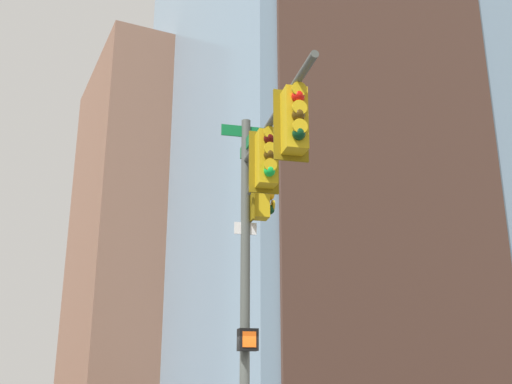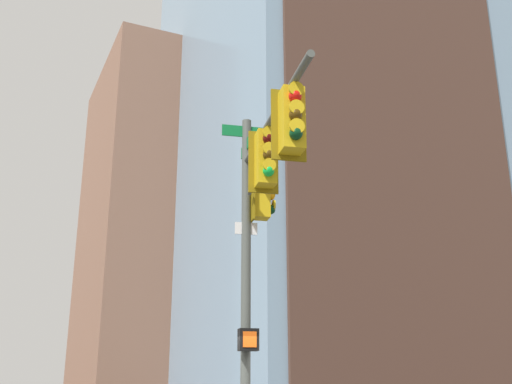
{
  "view_description": "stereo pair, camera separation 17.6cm",
  "coord_description": "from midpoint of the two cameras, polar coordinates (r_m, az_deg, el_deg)",
  "views": [
    {
      "loc": [
        5.26,
        10.53,
        1.71
      ],
      "look_at": [
        0.65,
        0.75,
        5.09
      ],
      "focal_mm": 42.63,
      "sensor_mm": 36.0,
      "label": 1
    },
    {
      "loc": [
        5.1,
        10.6,
        1.71
      ],
      "look_at": [
        0.65,
        0.75,
        5.09
      ],
      "focal_mm": 42.63,
      "sensor_mm": 36.0,
      "label": 2
    }
  ],
  "objects": [
    {
      "name": "signal_pole_assembly",
      "position": [
        11.02,
        1.05,
        -0.99
      ],
      "size": [
        1.55,
        4.81,
        6.93
      ],
      "rotation": [
        0.0,
        0.0,
        1.36
      ],
      "color": "#4C514C",
      "rests_on": "ground_plane"
    },
    {
      "name": "building_brick_nearside",
      "position": [
        54.51,
        8.3,
        11.0
      ],
      "size": [
        19.35,
        15.37,
        54.87
      ],
      "primitive_type": "cube",
      "color": "#4C3328",
      "rests_on": "ground_plane"
    },
    {
      "name": "building_brick_farside",
      "position": [
        73.04,
        11.78,
        -0.86
      ],
      "size": [
        23.7,
        17.37,
        43.97
      ],
      "primitive_type": "cube",
      "color": "brown",
      "rests_on": "ground_plane"
    },
    {
      "name": "building_brick_midblock",
      "position": [
        66.65,
        -7.91,
        -3.31
      ],
      "size": [
        17.07,
        19.41,
        35.4
      ],
      "primitive_type": "cube",
      "color": "#845B47",
      "rests_on": "ground_plane"
    }
  ]
}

